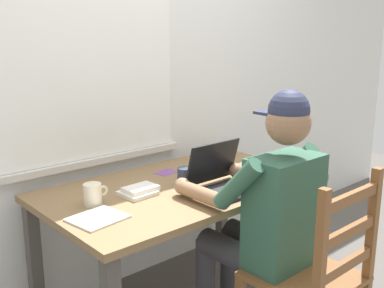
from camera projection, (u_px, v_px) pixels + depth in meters
name	position (u px, v px, depth m)	size (l,w,h in m)	color
back_wall	(125.00, 66.00, 2.60)	(6.00, 0.08, 2.60)	silver
desk	(183.00, 199.00, 2.40)	(1.44, 0.83, 0.71)	olive
seated_person	(265.00, 211.00, 2.08)	(0.50, 0.60, 1.25)	#2D5642
wooden_chair	(315.00, 279.00, 1.92)	(0.42, 0.42, 0.95)	brown
laptop	(225.00, 179.00, 2.29)	(0.33, 0.29, 0.23)	black
computer_mouse	(272.00, 179.00, 2.41)	(0.06, 0.10, 0.03)	black
coffee_mug_white	(224.00, 162.00, 2.62)	(0.12, 0.09, 0.09)	silver
coffee_mug_dark	(186.00, 176.00, 2.37)	(0.12, 0.08, 0.09)	#2D384C
coffee_mug_spare	(93.00, 194.00, 2.08)	(0.12, 0.08, 0.10)	beige
book_stack_main	(139.00, 191.00, 2.21)	(0.18, 0.16, 0.04)	white
paper_pile_near_laptop	(253.00, 165.00, 2.72)	(0.25, 0.17, 0.01)	white
paper_pile_back_corner	(98.00, 218.00, 1.92)	(0.22, 0.19, 0.01)	silver
landscape_photo_print	(166.00, 172.00, 2.58)	(0.13, 0.09, 0.00)	#7A4293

